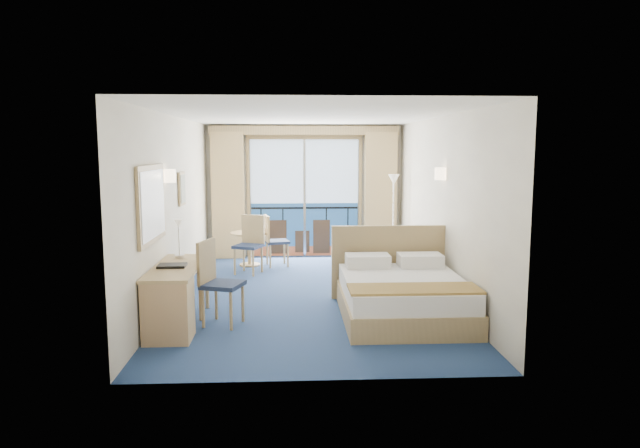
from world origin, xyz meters
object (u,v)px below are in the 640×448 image
at_px(desk_chair, 216,277).
at_px(table_chair_a, 273,238).
at_px(nightstand, 420,272).
at_px(table_chair_b, 250,241).
at_px(bed, 402,294).
at_px(round_table, 249,240).
at_px(desk, 170,302).
at_px(armchair, 374,250).
at_px(floor_lamp, 394,196).

relative_size(desk_chair, table_chair_a, 1.11).
height_order(nightstand, desk_chair, desk_chair).
bearing_deg(table_chair_b, bed, -30.18).
distance_m(round_table, table_chair_b, 0.66).
distance_m(desk, desk_chair, 0.69).
bearing_deg(armchair, table_chair_b, -3.14).
relative_size(nightstand, floor_lamp, 0.34).
bearing_deg(desk_chair, table_chair_a, 8.31).
relative_size(bed, desk_chair, 1.92).
xyz_separation_m(round_table, table_chair_a, (0.45, -0.09, 0.06)).
xyz_separation_m(bed, round_table, (-2.26, 3.47, 0.18)).
xyz_separation_m(table_chair_a, table_chair_b, (-0.38, -0.56, 0.04)).
distance_m(table_chair_a, table_chair_b, 0.68).
xyz_separation_m(floor_lamp, desk_chair, (-2.95, -3.87, -0.70)).
bearing_deg(desk_chair, armchair, -18.33).
height_order(bed, desk, bed).
bearing_deg(desk, table_chair_b, 78.73).
distance_m(nightstand, floor_lamp, 2.46).
relative_size(armchair, desk, 0.41).
height_order(bed, armchair, bed).
bearing_deg(round_table, table_chair_a, -11.11).
height_order(round_table, table_chair_a, table_chair_a).
bearing_deg(floor_lamp, armchair, -134.74).
distance_m(nightstand, table_chair_a, 3.09).
relative_size(bed, nightstand, 3.56).
bearing_deg(armchair, floor_lamp, -148.12).
distance_m(armchair, desk, 4.93).
bearing_deg(desk_chair, floor_lamp, -19.40).
height_order(armchair, table_chair_b, table_chair_b).
bearing_deg(table_chair_b, nightstand, -4.76).
relative_size(round_table, table_chair_a, 0.73).
relative_size(round_table, table_chair_b, 0.69).
bearing_deg(round_table, desk_chair, -92.42).
height_order(desk_chair, table_chair_a, desk_chair).
bearing_deg(table_chair_a, floor_lamp, -95.20).
bearing_deg(table_chair_a, desk, 152.84).
xyz_separation_m(round_table, table_chair_b, (0.07, -0.65, 0.10)).
relative_size(floor_lamp, desk, 1.05).
bearing_deg(bed, armchair, 88.21).
bearing_deg(table_chair_a, armchair, -106.51).
xyz_separation_m(desk, table_chair_a, (1.08, 4.05, 0.12)).
xyz_separation_m(armchair, table_chair_b, (-2.30, -0.41, 0.27)).
xyz_separation_m(floor_lamp, desk, (-3.42, -4.34, -0.88)).
xyz_separation_m(armchair, floor_lamp, (0.43, 0.43, 1.00)).
height_order(bed, floor_lamp, floor_lamp).
bearing_deg(floor_lamp, desk_chair, -127.27).
height_order(nightstand, desk, desk).
height_order(armchair, floor_lamp, floor_lamp).
xyz_separation_m(armchair, desk_chair, (-2.52, -3.44, 0.30)).
distance_m(armchair, desk_chair, 4.27).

